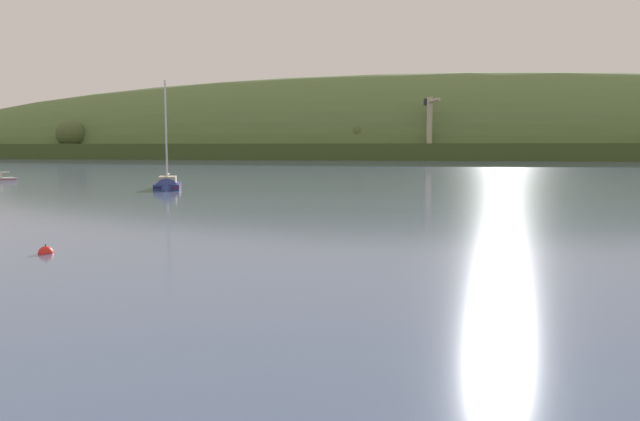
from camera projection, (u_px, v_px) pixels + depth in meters
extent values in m
cube|color=#3C4E24|center=(348.00, 151.00, 224.19)|extent=(587.97, 56.73, 5.45)
ellipsoid|color=#56703D|center=(416.00, 158.00, 237.91)|extent=(470.60, 70.44, 63.77)
sphere|color=#4C5B33|center=(71.00, 134.00, 235.08)|extent=(10.75, 10.75, 10.75)
sphere|color=#4C5B33|center=(359.00, 135.00, 214.01)|extent=(9.04, 9.04, 9.04)
cube|color=#4C4C51|center=(429.00, 157.00, 203.05)|extent=(5.11, 5.11, 2.00)
cylinder|color=#BCB293|center=(429.00, 126.00, 202.01)|extent=(1.84, 1.84, 18.44)
cylinder|color=#BCB293|center=(434.00, 101.00, 196.85)|extent=(4.39, 10.83, 1.01)
cube|color=#333338|center=(428.00, 102.00, 203.19)|extent=(3.00, 2.48, 2.21)
cube|color=navy|center=(168.00, 189.00, 63.90)|extent=(4.64, 6.69, 1.22)
cone|color=navy|center=(166.00, 191.00, 60.86)|extent=(2.80, 2.34, 2.39)
cube|color=maroon|center=(168.00, 186.00, 63.86)|extent=(4.67, 6.70, 0.12)
cube|color=#BCB299|center=(168.00, 180.00, 63.65)|extent=(2.62, 3.23, 0.71)
cylinder|color=silver|center=(166.00, 132.00, 62.55)|extent=(0.17, 0.17, 10.35)
cylinder|color=silver|center=(168.00, 174.00, 64.58)|extent=(1.35, 3.07, 0.14)
sphere|color=red|center=(46.00, 254.00, 25.14)|extent=(0.60, 0.60, 0.60)
cylinder|color=black|center=(45.00, 245.00, 25.10)|extent=(0.04, 0.04, 0.08)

